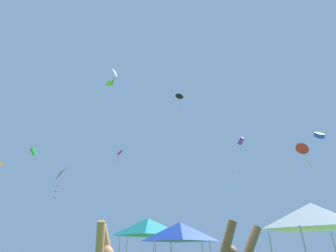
{
  "coord_description": "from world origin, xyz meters",
  "views": [
    {
      "loc": [
        -0.42,
        -4.74,
        1.66
      ],
      "look_at": [
        -0.19,
        15.24,
        12.12
      ],
      "focal_mm": 25.59,
      "sensor_mm": 36.0,
      "label": 1
    }
  ],
  "objects_px": {
    "kite_lime_diamond": "(110,83)",
    "kite_black_delta": "(179,96)",
    "kite_blue_box": "(319,135)",
    "canopy_tent_blue": "(180,231)",
    "canopy_tent_teal": "(148,227)",
    "kite_magenta_diamond": "(120,153)",
    "kite_green_box": "(33,151)",
    "kite_red_diamond": "(59,175)",
    "kite_pink_diamond": "(233,176)",
    "kite_cyan_diamond": "(115,73)",
    "kite_red_delta": "(303,149)",
    "kite_purple_box": "(241,141)",
    "canopy_tent_white": "(314,216)"
  },
  "relations": [
    {
      "from": "kite_lime_diamond",
      "to": "kite_black_delta",
      "type": "xyz_separation_m",
      "value": [
        11.22,
        -2.11,
        -4.01
      ]
    },
    {
      "from": "kite_blue_box",
      "to": "canopy_tent_blue",
      "type": "bearing_deg",
      "value": -157.66
    },
    {
      "from": "canopy_tent_teal",
      "to": "kite_magenta_diamond",
      "type": "height_order",
      "value": "kite_magenta_diamond"
    },
    {
      "from": "kite_green_box",
      "to": "kite_red_diamond",
      "type": "bearing_deg",
      "value": -23.99
    },
    {
      "from": "kite_pink_diamond",
      "to": "kite_blue_box",
      "type": "xyz_separation_m",
      "value": [
        3.54,
        -14.66,
        -0.59
      ]
    },
    {
      "from": "kite_green_box",
      "to": "kite_cyan_diamond",
      "type": "height_order",
      "value": "kite_green_box"
    },
    {
      "from": "kite_black_delta",
      "to": "kite_pink_diamond",
      "type": "distance_m",
      "value": 13.85
    },
    {
      "from": "kite_red_diamond",
      "to": "kite_red_delta",
      "type": "bearing_deg",
      "value": 2.14
    },
    {
      "from": "canopy_tent_teal",
      "to": "kite_red_delta",
      "type": "bearing_deg",
      "value": 23.45
    },
    {
      "from": "canopy_tent_blue",
      "to": "kite_lime_diamond",
      "type": "bearing_deg",
      "value": 118.52
    },
    {
      "from": "kite_green_box",
      "to": "kite_black_delta",
      "type": "distance_m",
      "value": 20.29
    },
    {
      "from": "kite_red_diamond",
      "to": "kite_blue_box",
      "type": "bearing_deg",
      "value": -12.04
    },
    {
      "from": "kite_magenta_diamond",
      "to": "kite_red_diamond",
      "type": "bearing_deg",
      "value": -178.89
    },
    {
      "from": "kite_green_box",
      "to": "kite_red_delta",
      "type": "height_order",
      "value": "kite_red_delta"
    },
    {
      "from": "kite_red_diamond",
      "to": "kite_red_delta",
      "type": "distance_m",
      "value": 25.81
    },
    {
      "from": "kite_red_diamond",
      "to": "kite_purple_box",
      "type": "relative_size",
      "value": 1.09
    },
    {
      "from": "canopy_tent_white",
      "to": "canopy_tent_blue",
      "type": "bearing_deg",
      "value": 159.02
    },
    {
      "from": "canopy_tent_teal",
      "to": "kite_green_box",
      "type": "height_order",
      "value": "kite_green_box"
    },
    {
      "from": "kite_lime_diamond",
      "to": "kite_blue_box",
      "type": "xyz_separation_m",
      "value": [
        22.29,
        -13.23,
        -15.66
      ]
    },
    {
      "from": "kite_red_diamond",
      "to": "kite_red_delta",
      "type": "relative_size",
      "value": 1.03
    },
    {
      "from": "kite_green_box",
      "to": "kite_black_delta",
      "type": "height_order",
      "value": "kite_black_delta"
    },
    {
      "from": "canopy_tent_blue",
      "to": "canopy_tent_teal",
      "type": "bearing_deg",
      "value": 115.28
    },
    {
      "from": "canopy_tent_blue",
      "to": "kite_purple_box",
      "type": "xyz_separation_m",
      "value": [
        10.87,
        20.37,
        14.09
      ]
    },
    {
      "from": "kite_green_box",
      "to": "kite_lime_diamond",
      "type": "bearing_deg",
      "value": 47.96
    },
    {
      "from": "canopy_tent_white",
      "to": "kite_cyan_diamond",
      "type": "distance_m",
      "value": 12.43
    },
    {
      "from": "kite_pink_diamond",
      "to": "kite_red_delta",
      "type": "bearing_deg",
      "value": -57.51
    },
    {
      "from": "canopy_tent_blue",
      "to": "kite_lime_diamond",
      "type": "xyz_separation_m",
      "value": [
        -9.94,
        18.3,
        23.53
      ]
    },
    {
      "from": "canopy_tent_white",
      "to": "kite_black_delta",
      "type": "distance_m",
      "value": 26.84
    },
    {
      "from": "canopy_tent_blue",
      "to": "kite_purple_box",
      "type": "height_order",
      "value": "kite_purple_box"
    },
    {
      "from": "canopy_tent_white",
      "to": "kite_red_diamond",
      "type": "bearing_deg",
      "value": 144.08
    },
    {
      "from": "kite_black_delta",
      "to": "kite_red_delta",
      "type": "relative_size",
      "value": 0.81
    },
    {
      "from": "canopy_tent_blue",
      "to": "kite_magenta_diamond",
      "type": "xyz_separation_m",
      "value": [
        -5.55,
        10.22,
        8.21
      ]
    },
    {
      "from": "kite_pink_diamond",
      "to": "kite_magenta_diamond",
      "type": "distance_m",
      "value": 17.23
    },
    {
      "from": "kite_pink_diamond",
      "to": "kite_red_delta",
      "type": "xyz_separation_m",
      "value": [
        5.52,
        -8.66,
        0.6
      ]
    },
    {
      "from": "kite_purple_box",
      "to": "kite_red_delta",
      "type": "distance_m",
      "value": 11.13
    },
    {
      "from": "kite_red_diamond",
      "to": "kite_green_box",
      "type": "xyz_separation_m",
      "value": [
        -4.33,
        1.93,
        3.22
      ]
    },
    {
      "from": "kite_lime_diamond",
      "to": "kite_blue_box",
      "type": "relative_size",
      "value": 1.46
    },
    {
      "from": "kite_lime_diamond",
      "to": "kite_cyan_diamond",
      "type": "distance_m",
      "value": 26.04
    },
    {
      "from": "kite_red_diamond",
      "to": "kite_red_delta",
      "type": "height_order",
      "value": "kite_red_delta"
    },
    {
      "from": "kite_red_diamond",
      "to": "kite_green_box",
      "type": "height_order",
      "value": "kite_green_box"
    },
    {
      "from": "canopy_tent_white",
      "to": "kite_magenta_diamond",
      "type": "height_order",
      "value": "kite_magenta_diamond"
    },
    {
      "from": "canopy_tent_white",
      "to": "canopy_tent_teal",
      "type": "relative_size",
      "value": 0.98
    },
    {
      "from": "canopy_tent_white",
      "to": "kite_cyan_diamond",
      "type": "xyz_separation_m",
      "value": [
        -9.5,
        0.15,
        8.01
      ]
    },
    {
      "from": "kite_green_box",
      "to": "kite_pink_diamond",
      "type": "height_order",
      "value": "kite_green_box"
    },
    {
      "from": "canopy_tent_white",
      "to": "canopy_tent_blue",
      "type": "distance_m",
      "value": 6.17
    },
    {
      "from": "kite_red_diamond",
      "to": "kite_pink_diamond",
      "type": "relative_size",
      "value": 2.76
    },
    {
      "from": "canopy_tent_white",
      "to": "kite_pink_diamond",
      "type": "height_order",
      "value": "kite_pink_diamond"
    },
    {
      "from": "kite_magenta_diamond",
      "to": "kite_blue_box",
      "type": "relative_size",
      "value": 1.61
    },
    {
      "from": "kite_lime_diamond",
      "to": "kite_black_delta",
      "type": "bearing_deg",
      "value": -10.64
    },
    {
      "from": "kite_lime_diamond",
      "to": "kite_pink_diamond",
      "type": "xyz_separation_m",
      "value": [
        18.75,
        1.43,
        -15.08
      ]
    }
  ]
}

